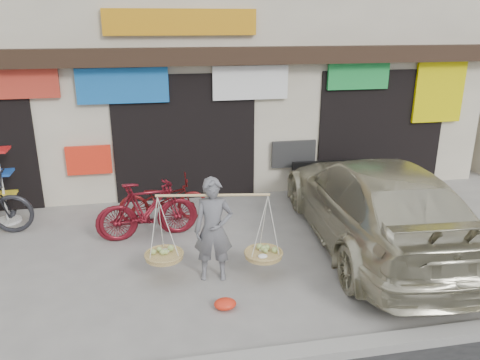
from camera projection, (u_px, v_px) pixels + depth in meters
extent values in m
plane|color=gray|center=(206.00, 278.00, 7.14)|extent=(70.00, 70.00, 0.00)
cube|color=beige|center=(173.00, 30.00, 12.05)|extent=(14.00, 6.00, 7.00)
cube|color=black|center=(182.00, 57.00, 9.27)|extent=(14.00, 0.35, 0.35)
cube|color=black|center=(184.00, 136.00, 10.19)|extent=(3.00, 0.60, 2.70)
cube|color=black|center=(376.00, 127.00, 10.99)|extent=(3.00, 0.60, 2.70)
cube|color=red|center=(15.00, 83.00, 8.91)|extent=(1.60, 0.08, 0.60)
cube|color=#1660B3|center=(123.00, 86.00, 9.30)|extent=(1.80, 0.08, 0.70)
cube|color=white|center=(250.00, 83.00, 9.76)|extent=(1.60, 0.08, 0.70)
cube|color=#1B913C|center=(358.00, 75.00, 10.16)|extent=(1.40, 0.08, 0.60)
cube|color=#E0D203|center=(439.00, 91.00, 10.64)|extent=(1.20, 0.08, 1.40)
cube|color=red|center=(89.00, 160.00, 9.64)|extent=(0.90, 0.08, 0.60)
cube|color=#2A2A2A|center=(294.00, 154.00, 10.46)|extent=(1.00, 0.08, 0.60)
cube|color=orange|center=(181.00, 22.00, 9.13)|extent=(3.00, 0.08, 0.50)
imported|color=slate|center=(213.00, 230.00, 6.89)|extent=(0.64, 0.47, 1.60)
cylinder|color=tan|center=(213.00, 195.00, 6.72)|extent=(1.64, 0.30, 0.04)
cylinder|color=tan|center=(164.00, 256.00, 7.01)|extent=(0.56, 0.56, 0.07)
ellipsoid|color=#A5BF66|center=(164.00, 252.00, 6.99)|extent=(0.39, 0.39, 0.10)
cylinder|color=tan|center=(263.00, 254.00, 7.05)|extent=(0.56, 0.56, 0.07)
ellipsoid|color=#A5BF66|center=(264.00, 251.00, 7.03)|extent=(0.39, 0.39, 0.10)
imported|color=maroon|center=(149.00, 210.00, 8.33)|extent=(1.81, 0.72, 1.06)
imported|color=#5F1010|center=(163.00, 199.00, 9.04)|extent=(1.71, 0.61, 0.90)
imported|color=maroon|center=(146.00, 210.00, 8.32)|extent=(1.81, 0.72, 1.06)
imported|color=#BEB899|center=(374.00, 203.00, 8.03)|extent=(2.48, 5.38, 1.52)
cube|color=black|center=(329.00, 171.00, 10.44)|extent=(1.70, 0.21, 0.45)
cube|color=silver|center=(328.00, 174.00, 10.53)|extent=(0.45, 0.05, 0.12)
cylinder|color=silver|center=(8.00, 220.00, 9.14)|extent=(0.49, 0.49, 0.04)
cylinder|color=silver|center=(1.00, 178.00, 8.86)|extent=(0.04, 0.04, 1.78)
cube|color=yellow|center=(4.00, 195.00, 8.97)|extent=(0.43, 0.43, 0.04)
cube|color=#194CB2|center=(0.00, 173.00, 8.82)|extent=(0.43, 0.43, 0.04)
ellipsoid|color=red|center=(225.00, 304.00, 6.36)|extent=(0.31, 0.25, 0.14)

